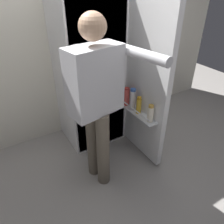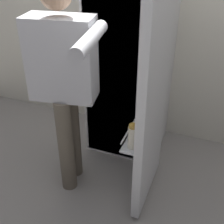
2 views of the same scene
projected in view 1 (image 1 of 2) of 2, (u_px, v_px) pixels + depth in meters
ground_plane at (113, 157)px, 2.52m from camera, size 6.86×6.86×0.00m
kitchen_wall at (74, 35)px, 2.51m from camera, size 4.40×0.10×2.41m
refrigerator at (94, 73)px, 2.42m from camera, size 0.71×1.19×1.74m
person at (96, 94)px, 1.80m from camera, size 0.62×0.70×1.58m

